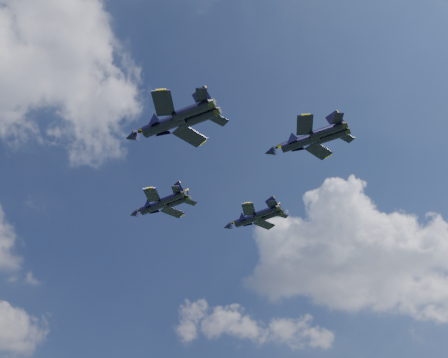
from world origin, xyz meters
TOP-DOWN VIEW (x-y plane):
  - jet_lead at (-6.19, 13.35)m, footprint 10.44×14.35m
  - jet_left at (-15.59, -6.91)m, footprint 12.75×17.17m
  - jet_right at (13.32, 9.51)m, footprint 10.50×14.50m
  - jet_slot at (5.74, -14.74)m, footprint 11.31×15.31m

SIDE VIEW (x-z plane):
  - jet_lead at x=-6.19m, z-range 55.61..59.04m
  - jet_left at x=-15.59m, z-range 55.36..59.53m
  - jet_slot at x=5.74m, z-range 57.19..60.89m
  - jet_right at x=13.32m, z-range 57.88..61.33m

